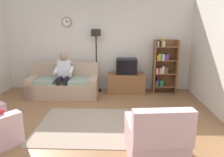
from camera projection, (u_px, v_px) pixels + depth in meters
The scene contains 10 objects.
ground_plane at pixel (86, 126), 4.19m from camera, with size 12.00×12.00×0.00m, color #8C603D.
back_wall_assembly at pixel (98, 46), 6.44m from camera, with size 6.20×0.17×2.70m.
couch at pixel (64, 85), 5.93m from camera, with size 1.92×0.92×0.90m.
tv_stand at pixel (126, 83), 6.27m from camera, with size 1.10×0.56×0.57m.
tv at pixel (126, 66), 6.13m from camera, with size 0.60×0.49×0.44m.
bookshelf at pixel (163, 65), 6.18m from camera, with size 0.68×0.36×1.59m.
floor_lamp at pixel (96, 43), 6.12m from camera, with size 0.28×0.28×1.85m.
armchair_near_bookshelf at pixel (155, 140), 3.10m from camera, with size 0.89×0.96×0.90m.
area_rug at pixel (93, 125), 4.19m from camera, with size 2.20×1.70×0.01m, color gray.
person_on_couch at pixel (64, 73), 5.73m from camera, with size 0.52×0.54×1.24m.
Camera 1 is at (0.66, -3.82, 1.92)m, focal length 33.69 mm.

